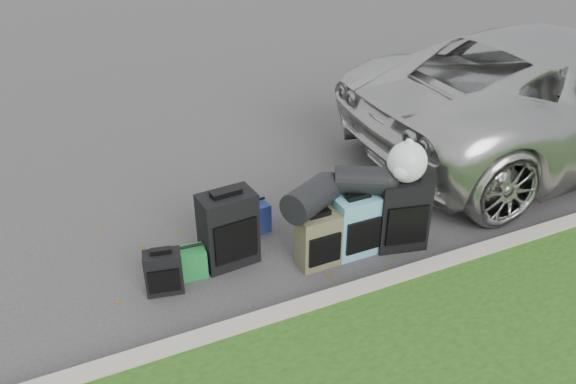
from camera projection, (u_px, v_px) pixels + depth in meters
name	position (u px, v px, depth m)	size (l,w,h in m)	color
ground	(305.00, 244.00, 5.91)	(120.00, 120.00, 0.00)	#383535
curb	(353.00, 295.00, 5.09)	(120.00, 0.18, 0.15)	#9E937F
suv	(567.00, 92.00, 7.54)	(2.77, 6.01, 1.67)	#B7B7B2
suitcase_small_black	(164.00, 272.00, 5.15)	(0.34, 0.19, 0.43)	black
suitcase_large_black_left	(228.00, 229.00, 5.46)	(0.54, 0.32, 0.77)	black
suitcase_olive	(318.00, 240.00, 5.48)	(0.41, 0.26, 0.56)	#43412A
suitcase_teal	(356.00, 226.00, 5.62)	(0.45, 0.27, 0.65)	teal
suitcase_large_black_right	(401.00, 213.00, 5.71)	(0.52, 0.31, 0.77)	black
tote_green	(192.00, 262.00, 5.39)	(0.26, 0.21, 0.30)	#1A762F
tote_navy	(254.00, 218.00, 6.05)	(0.31, 0.24, 0.33)	navy
duffel_left	(311.00, 198.00, 5.32)	(0.31, 0.31, 0.58)	black
duffel_right	(360.00, 180.00, 5.49)	(0.28, 0.28, 0.50)	black
trash_bag	(407.00, 162.00, 5.42)	(0.40, 0.40, 0.40)	silver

